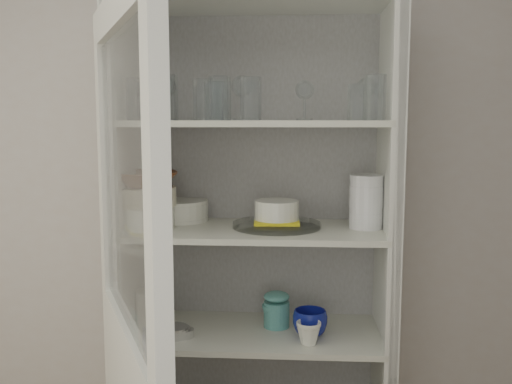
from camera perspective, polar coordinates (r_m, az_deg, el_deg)
The scene contains 31 objects.
wall_back at distance 2.38m, azimuth -4.46°, elevation -1.53°, with size 3.60×0.02×2.60m, color beige.
pantry_cabinet at distance 2.29m, azimuth 0.10°, elevation -11.14°, with size 1.00×0.45×2.10m.
tumbler_0 at distance 2.06m, azimuth -11.84°, elevation 9.07°, with size 0.07×0.07×0.15m, color silver.
tumbler_1 at distance 2.02m, azimuth -8.93°, elevation 9.30°, with size 0.08×0.08×0.16m, color silver.
tumbler_2 at distance 1.97m, azimuth -4.22°, elevation 9.05°, with size 0.07×0.07×0.13m, color silver.
tumbler_3 at distance 1.98m, azimuth -3.67°, elevation 9.33°, with size 0.07×0.07×0.15m, color silver.
tumbler_4 at distance 1.96m, azimuth -0.54°, elevation 9.31°, with size 0.07×0.07×0.15m, color silver.
tumbler_5 at distance 2.00m, azimuth 10.00°, elevation 8.83°, with size 0.06×0.06×0.12m, color silver.
tumbler_6 at distance 1.99m, azimuth 11.76°, elevation 9.24°, with size 0.08×0.08×0.15m, color silver.
tumbler_7 at distance 2.18m, azimuth -10.97°, elevation 8.80°, with size 0.07×0.07×0.13m, color silver.
tumbler_8 at distance 2.19m, azimuth -10.91°, elevation 8.90°, with size 0.07×0.07×0.14m, color silver.
tumbler_9 at distance 2.13m, azimuth -5.30°, elevation 9.19°, with size 0.08×0.08×0.15m, color silver.
tumbler_10 at distance 2.15m, azimuth -3.47°, elevation 9.09°, with size 0.07×0.07×0.14m, color silver.
goblet_0 at distance 2.27m, azimuth -9.01°, elevation 9.45°, with size 0.08×0.08×0.19m, color silver, non-canonical shape.
goblet_1 at distance 2.22m, azimuth -1.39°, elevation 9.60°, with size 0.08×0.08×0.19m, color silver, non-canonical shape.
goblet_2 at distance 2.20m, azimuth 4.88°, elevation 9.29°, with size 0.07×0.07×0.16m, color silver, non-canonical shape.
goblet_3 at distance 2.20m, azimuth 10.98°, elevation 9.31°, with size 0.08×0.08×0.17m, color silver, non-canonical shape.
plate_stack_front at distance 2.17m, azimuth -10.94°, elevation -2.44°, with size 0.21×0.21×0.08m, color white.
plate_stack_back at distance 2.30m, azimuth -7.67°, elevation -1.82°, with size 0.23×0.23×0.08m, color white.
cream_bowl at distance 2.16m, azimuth -10.99°, elevation -0.42°, with size 0.23×0.23×0.07m, color beige.
terracotta_bowl at distance 2.15m, azimuth -11.03°, elevation 1.28°, with size 0.24×0.24×0.06m, color brown.
glass_platter at distance 2.15m, azimuth 2.08°, elevation -3.31°, with size 0.33×0.33×0.02m, color silver.
yellow_trivet at distance 2.14m, azimuth 2.09°, elevation -2.91°, with size 0.17×0.17×0.01m, color yellow.
white_ramekin at distance 2.14m, azimuth 2.09°, elevation -1.80°, with size 0.17×0.17×0.07m, color white.
grey_bowl_stack at distance 2.15m, azimuth 10.97°, elevation -0.96°, with size 0.12×0.12×0.20m, color silver.
mug_blue at distance 2.18m, azimuth 5.42°, elevation -12.93°, with size 0.13×0.13×0.10m, color navy.
mug_teal at distance 2.27m, azimuth 1.83°, elevation -12.24°, with size 0.10×0.10×0.09m, color #2B7B77.
mug_white at distance 2.11m, azimuth 5.29°, elevation -13.87°, with size 0.09×0.09×0.08m, color white.
teal_jar at distance 2.27m, azimuth 2.07°, elevation -11.86°, with size 0.10×0.10×0.12m.
measuring_cups at distance 2.20m, azimuth -8.14°, elevation -13.65°, with size 0.10×0.10×0.04m, color silver.
white_canister at distance 2.31m, azimuth -10.40°, elevation -11.34°, with size 0.12×0.12×0.14m, color white.
Camera 1 is at (0.34, -0.83, 1.67)m, focal length 40.00 mm.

